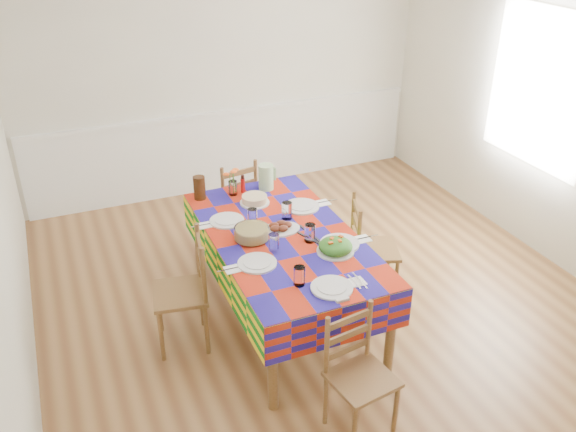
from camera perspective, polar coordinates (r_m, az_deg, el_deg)
The scene contains 23 objects.
room at distance 4.50m, azimuth 3.74°, elevation 5.86°, with size 4.58×5.08×2.78m.
wainscot at distance 6.96m, azimuth -5.58°, elevation 6.47°, with size 4.41×0.06×0.92m.
window_right at distance 5.95m, azimuth 22.45°, elevation 10.98°, with size 1.40×1.40×0.00m, color white.
dining_table at distance 4.64m, azimuth -0.47°, elevation -2.67°, with size 1.05×1.95×0.76m.
setting_near_head at distance 4.01m, azimuth 3.10°, elevation -6.28°, with size 0.45×0.30×0.13m.
setting_left_near at distance 4.29m, azimuth -2.41°, elevation -3.72°, with size 0.50×0.30×0.13m.
setting_left_far at distance 4.77m, azimuth -4.96°, elevation -0.30°, with size 0.50×0.30×0.13m.
setting_right_near at distance 4.49m, azimuth 3.92°, elevation -2.20°, with size 0.55×0.32×0.14m.
setting_right_far at distance 4.92m, azimuth 0.86°, elevation 0.78°, with size 0.55×0.32×0.14m.
meat_platter at distance 4.64m, azimuth -0.74°, elevation -1.10°, with size 0.31×0.22×0.06m.
salad_platter at distance 4.37m, azimuth 4.47°, elevation -2.89°, with size 0.27×0.27×0.11m.
pasta_bowl at distance 4.53m, azimuth -3.42°, elevation -1.62°, with size 0.26×0.26×0.10m.
cake at distance 5.05m, azimuth -3.14°, elevation 1.53°, with size 0.25×0.25×0.07m.
serving_utensils at distance 4.59m, azimuth 1.84°, elevation -1.78°, with size 0.14×0.32×0.01m.
flower_vase at distance 5.18m, azimuth -5.21°, elevation 3.00°, with size 0.15×0.12×0.24m.
hot_sauce at distance 5.23m, azimuth -4.25°, elevation 3.04°, with size 0.04×0.04×0.16m, color #B30F0E.
green_pitcher at distance 5.26m, azimuth -2.07°, elevation 3.66°, with size 0.13×0.13×0.22m, color #9FCE91.
tea_pitcher at distance 5.14m, azimuth -8.28°, elevation 2.63°, with size 0.10×0.10×0.20m, color #311A0B.
name_card at distance 3.90m, azimuth 5.12°, elevation -7.81°, with size 0.09×0.03×0.02m, color silver.
chair_near at distance 3.90m, azimuth 6.60°, elevation -14.59°, with size 0.42×0.41×0.85m.
chair_far at distance 5.77m, azimuth -5.07°, elevation 1.16°, with size 0.45×0.44×0.89m.
chair_left at distance 4.56m, azimuth -9.57°, elevation -7.04°, with size 0.45×0.47×0.92m.
chair_right at distance 5.08m, azimuth 7.67°, elevation -3.10°, with size 0.49×0.50×0.89m.
Camera 1 is at (-1.88, -3.71, 3.06)m, focal length 38.00 mm.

